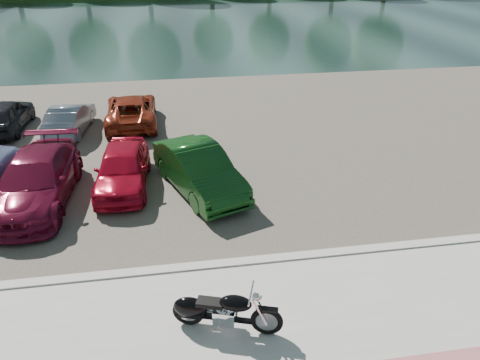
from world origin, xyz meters
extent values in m
plane|color=#595447|center=(0.00, 0.00, 0.00)|extent=(200.00, 200.00, 0.00)
cube|color=#ADA9A3|center=(0.00, -1.00, 0.05)|extent=(60.00, 6.00, 0.10)
cube|color=#ADA9A3|center=(0.00, 2.00, 0.07)|extent=(60.00, 0.30, 0.14)
cube|color=#454038|center=(0.00, 11.00, 0.02)|extent=(60.00, 18.00, 0.04)
cube|color=#172A27|center=(0.00, 40.00, 0.00)|extent=(120.00, 40.00, 0.00)
torus|color=black|center=(-0.10, -0.46, 0.44)|extent=(0.68, 0.33, 0.68)
torus|color=black|center=(-1.67, 0.06, 0.44)|extent=(0.68, 0.33, 0.68)
cylinder|color=#B2B2B7|center=(-0.10, -0.46, 0.44)|extent=(0.46, 0.20, 0.46)
cylinder|color=#B2B2B7|center=(-1.67, 0.06, 0.44)|extent=(0.46, 0.20, 0.46)
cylinder|color=silver|center=(-0.27, -0.51, 0.74)|extent=(0.32, 0.15, 0.63)
cylinder|color=silver|center=(-0.20, -0.32, 0.74)|extent=(0.32, 0.15, 0.63)
cylinder|color=silver|center=(-0.42, -0.36, 1.13)|extent=(0.27, 0.72, 0.04)
sphere|color=silver|center=(-0.32, -0.39, 1.05)|extent=(0.20, 0.20, 0.16)
sphere|color=silver|center=(-0.25, -0.41, 1.05)|extent=(0.14, 0.14, 0.11)
cube|color=black|center=(-0.10, -0.46, 0.75)|extent=(0.47, 0.28, 0.06)
cube|color=black|center=(-0.88, -0.20, 0.38)|extent=(1.17, 0.48, 0.08)
cube|color=silver|center=(-0.93, -0.18, 0.45)|extent=(0.53, 0.45, 0.34)
cylinder|color=silver|center=(-0.84, -0.21, 0.65)|extent=(0.29, 0.25, 0.27)
cylinder|color=silver|center=(-1.03, -0.15, 0.65)|extent=(0.29, 0.25, 0.27)
ellipsoid|color=black|center=(-0.71, -0.26, 0.82)|extent=(0.76, 0.56, 0.32)
cube|color=black|center=(-1.22, -0.09, 0.76)|extent=(0.61, 0.44, 0.10)
ellipsoid|color=black|center=(-1.62, 0.05, 0.56)|extent=(0.80, 0.55, 0.50)
cube|color=black|center=(-1.67, 0.06, 0.49)|extent=(0.44, 0.30, 0.30)
cylinder|color=silver|center=(-1.17, 0.06, 0.32)|extent=(1.07, 0.44, 0.09)
cylinder|color=silver|center=(-1.17, 0.06, 0.40)|extent=(1.07, 0.44, 0.09)
cylinder|color=#B2B2B7|center=(-1.08, -0.32, 0.23)|extent=(0.07, 0.14, 0.22)
imported|color=maroon|center=(-5.93, 6.15, 0.79)|extent=(2.31, 5.23, 1.49)
imported|color=#B30B24|center=(-3.37, 6.77, 0.73)|extent=(1.81, 4.11, 1.38)
imported|color=#103D13|center=(-0.92, 6.11, 0.78)|extent=(3.00, 4.75, 1.48)
imported|color=black|center=(-8.60, 12.78, 0.72)|extent=(1.73, 4.05, 1.36)
imported|color=slate|center=(-5.87, 12.17, 0.65)|extent=(1.73, 3.82, 1.22)
imported|color=maroon|center=(-3.35, 12.79, 0.68)|extent=(2.24, 4.65, 1.28)
camera|label=1|loc=(-1.79, -7.43, 7.37)|focal=35.00mm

